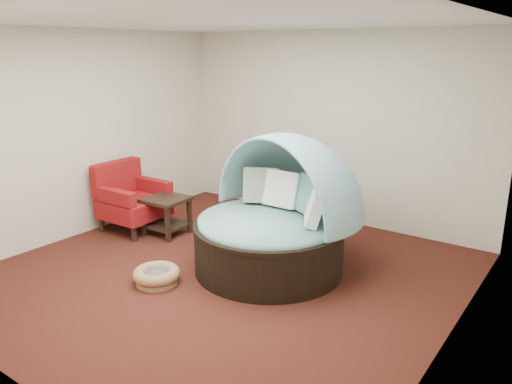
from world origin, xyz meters
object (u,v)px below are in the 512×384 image
Objects in this scene: pet_basket at (157,275)px; side_table at (167,211)px; red_armchair at (131,199)px; canopy_daybed at (276,208)px.

pet_basket is 1.58m from side_table.
side_table is at bearing 11.59° from red_armchair.
side_table reaches higher than pet_basket.
canopy_daybed is at bearing 0.65° from red_armchair.
pet_basket is 0.97× the size of side_table.
pet_basket is (-0.83, -1.13, -0.65)m from canopy_daybed.
side_table is (-1.86, 0.04, -0.40)m from canopy_daybed.
canopy_daybed is at bearing -1.35° from side_table.
side_table is at bearing -166.84° from canopy_daybed.
pet_basket is 0.58× the size of red_armchair.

